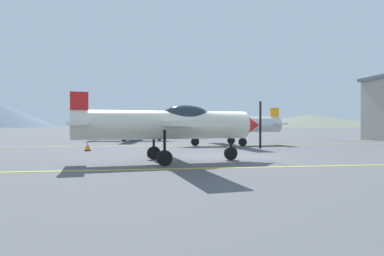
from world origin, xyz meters
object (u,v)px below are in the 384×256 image
at_px(airplane_mid, 230,124).
at_px(airplane_far, 131,124).
at_px(traffic_cone_front, 88,146).
at_px(airplane_near, 171,124).
at_px(car_sedan, 198,130).

relative_size(airplane_mid, airplane_far, 1.00).
bearing_deg(airplane_far, traffic_cone_front, -99.88).
xyz_separation_m(airplane_near, car_sedan, (4.75, 22.78, -0.66)).
xyz_separation_m(airplane_near, airplane_mid, (4.90, 9.68, 0.00)).
distance_m(airplane_near, traffic_cone_front, 7.55).
xyz_separation_m(airplane_mid, traffic_cone_front, (-9.09, -3.51, -1.22)).
height_order(airplane_near, car_sedan, airplane_near).
bearing_deg(airplane_far, car_sedan, 36.81).
xyz_separation_m(airplane_mid, airplane_far, (-7.10, 7.91, 0.00)).
bearing_deg(car_sedan, airplane_near, -101.77).
distance_m(airplane_far, traffic_cone_front, 11.66).
bearing_deg(airplane_mid, traffic_cone_front, -158.87).
relative_size(airplane_near, traffic_cone_front, 15.15).
height_order(airplane_mid, airplane_far, same).
distance_m(airplane_mid, car_sedan, 13.12).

